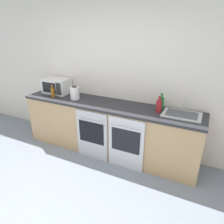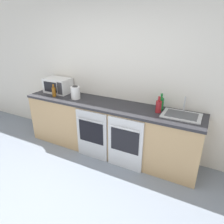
% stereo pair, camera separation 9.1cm
% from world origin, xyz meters
% --- Properties ---
extents(wall_back, '(10.00, 0.06, 2.60)m').
position_xyz_m(wall_back, '(0.00, 2.07, 1.30)').
color(wall_back, silver).
rests_on(wall_back, ground_plane).
extents(counter_back, '(3.12, 0.63, 0.92)m').
position_xyz_m(counter_back, '(0.00, 1.74, 0.46)').
color(counter_back, tan).
rests_on(counter_back, ground_plane).
extents(oven_left, '(0.58, 0.06, 0.86)m').
position_xyz_m(oven_left, '(-0.13, 1.42, 0.44)').
color(oven_left, '#B7BABF').
rests_on(oven_left, ground_plane).
extents(oven_right, '(0.58, 0.06, 0.86)m').
position_xyz_m(oven_right, '(0.48, 1.42, 0.44)').
color(oven_right, silver).
rests_on(oven_right, ground_plane).
extents(microwave, '(0.51, 0.33, 0.28)m').
position_xyz_m(microwave, '(-1.16, 1.85, 1.06)').
color(microwave, silver).
rests_on(microwave, counter_back).
extents(bottle_green, '(0.08, 0.08, 0.26)m').
position_xyz_m(bottle_green, '(0.86, 1.88, 1.02)').
color(bottle_green, '#19722D').
rests_on(bottle_green, counter_back).
extents(bottle_red, '(0.08, 0.08, 0.25)m').
position_xyz_m(bottle_red, '(0.86, 1.76, 1.02)').
color(bottle_red, maroon).
rests_on(bottle_red, counter_back).
extents(bottle_amber, '(0.07, 0.07, 0.23)m').
position_xyz_m(bottle_amber, '(-1.06, 1.62, 1.01)').
color(bottle_amber, '#8C5114').
rests_on(bottle_amber, counter_back).
extents(kettle, '(0.16, 0.16, 0.23)m').
position_xyz_m(kettle, '(-0.62, 1.70, 1.03)').
color(kettle, white).
rests_on(kettle, counter_back).
extents(sink, '(0.55, 0.39, 0.24)m').
position_xyz_m(sink, '(1.19, 1.79, 0.93)').
color(sink, '#B7BABF').
rests_on(sink, counter_back).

